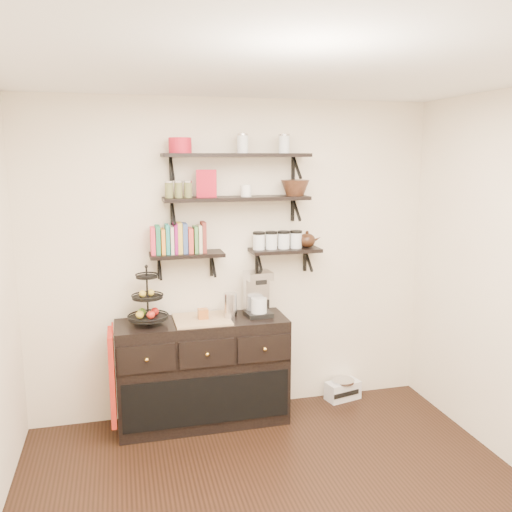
% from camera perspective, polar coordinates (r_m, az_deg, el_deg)
% --- Properties ---
extents(ceiling, '(3.50, 3.50, 0.02)m').
position_cam_1_polar(ceiling, '(2.93, 5.02, 19.70)').
color(ceiling, white).
rests_on(ceiling, back_wall).
extents(back_wall, '(3.50, 0.02, 2.70)m').
position_cam_1_polar(back_wall, '(4.66, -2.34, -0.37)').
color(back_wall, white).
rests_on(back_wall, ground).
extents(shelf_top, '(1.20, 0.27, 0.23)m').
position_cam_1_polar(shelf_top, '(4.45, -2.06, 10.53)').
color(shelf_top, black).
rests_on(shelf_top, back_wall).
extents(shelf_mid, '(1.20, 0.27, 0.23)m').
position_cam_1_polar(shelf_mid, '(4.46, -2.03, 6.03)').
color(shelf_mid, black).
rests_on(shelf_mid, back_wall).
extents(shelf_low_left, '(0.60, 0.25, 0.23)m').
position_cam_1_polar(shelf_low_left, '(4.47, -7.30, 0.08)').
color(shelf_low_left, black).
rests_on(shelf_low_left, back_wall).
extents(shelf_low_right, '(0.60, 0.25, 0.23)m').
position_cam_1_polar(shelf_low_right, '(4.64, 3.04, 0.55)').
color(shelf_low_right, black).
rests_on(shelf_low_right, back_wall).
extents(cookbooks, '(0.43, 0.15, 0.26)m').
position_cam_1_polar(cookbooks, '(4.44, -8.02, 1.79)').
color(cookbooks, '#D42F45').
rests_on(cookbooks, shelf_low_left).
extents(glass_canisters, '(0.43, 0.10, 0.13)m').
position_cam_1_polar(glass_canisters, '(4.61, 2.29, 1.58)').
color(glass_canisters, silver).
rests_on(glass_canisters, shelf_low_right).
extents(sideboard, '(1.40, 0.50, 0.92)m').
position_cam_1_polar(sideboard, '(4.65, -5.61, -12.04)').
color(sideboard, black).
rests_on(sideboard, floor).
extents(fruit_stand, '(0.32, 0.32, 0.46)m').
position_cam_1_polar(fruit_stand, '(4.41, -11.30, -5.07)').
color(fruit_stand, black).
rests_on(fruit_stand, sideboard).
extents(candle, '(0.08, 0.08, 0.08)m').
position_cam_1_polar(candle, '(4.48, -5.60, -6.07)').
color(candle, '#A25925').
rests_on(candle, sideboard).
extents(coffee_maker, '(0.23, 0.22, 0.39)m').
position_cam_1_polar(coffee_maker, '(4.56, 0.17, -4.05)').
color(coffee_maker, black).
rests_on(coffee_maker, sideboard).
extents(thermal_carafe, '(0.11, 0.11, 0.22)m').
position_cam_1_polar(thermal_carafe, '(4.48, -2.73, -5.30)').
color(thermal_carafe, silver).
rests_on(thermal_carafe, sideboard).
extents(apron, '(0.04, 0.32, 0.74)m').
position_cam_1_polar(apron, '(4.48, -14.90, -12.18)').
color(apron, maroon).
rests_on(apron, sideboard).
extents(radio, '(0.34, 0.25, 0.19)m').
position_cam_1_polar(radio, '(5.24, 9.13, -13.70)').
color(radio, silver).
rests_on(radio, floor).
extents(recipe_box, '(0.17, 0.09, 0.22)m').
position_cam_1_polar(recipe_box, '(4.41, -5.22, 7.61)').
color(recipe_box, '#B01427').
rests_on(recipe_box, shelf_mid).
extents(walnut_bowl, '(0.24, 0.24, 0.13)m').
position_cam_1_polar(walnut_bowl, '(4.59, 4.13, 7.17)').
color(walnut_bowl, black).
rests_on(walnut_bowl, shelf_mid).
extents(ramekins, '(0.09, 0.09, 0.10)m').
position_cam_1_polar(ramekins, '(4.47, -1.06, 6.90)').
color(ramekins, white).
rests_on(ramekins, shelf_mid).
extents(teapot, '(0.22, 0.18, 0.15)m').
position_cam_1_polar(teapot, '(4.69, 5.40, 1.79)').
color(teapot, black).
rests_on(teapot, shelf_low_right).
extents(red_pot, '(0.18, 0.18, 0.12)m').
position_cam_1_polar(red_pot, '(4.37, -7.99, 11.46)').
color(red_pot, '#B01427').
rests_on(red_pot, shelf_top).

